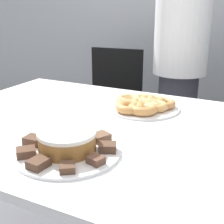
# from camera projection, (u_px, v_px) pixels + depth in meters

# --- Properties ---
(table) EXTENTS (1.61, 1.03, 0.73)m
(table) POSITION_uv_depth(u_px,v_px,m) (121.00, 147.00, 1.20)
(table) COLOR white
(table) RESTS_ON ground_plane
(person_standing) EXTENTS (0.33, 0.33, 1.56)m
(person_standing) POSITION_uv_depth(u_px,v_px,m) (180.00, 64.00, 1.93)
(person_standing) COLOR #383842
(person_standing) RESTS_ON ground_plane
(office_chair_left) EXTENTS (0.49, 0.49, 0.86)m
(office_chair_left) POSITION_uv_depth(u_px,v_px,m) (110.00, 114.00, 2.31)
(office_chair_left) COLOR black
(office_chair_left) RESTS_ON ground_plane
(plate_cake) EXTENTS (0.33, 0.33, 0.01)m
(plate_cake) POSITION_uv_depth(u_px,v_px,m) (68.00, 152.00, 0.97)
(plate_cake) COLOR white
(plate_cake) RESTS_ON table
(plate_donuts) EXTENTS (0.32, 0.32, 0.01)m
(plate_donuts) POSITION_uv_depth(u_px,v_px,m) (143.00, 107.00, 1.39)
(plate_donuts) COLOR white
(plate_donuts) RESTS_ON table
(frosted_cake) EXTENTS (0.18, 0.18, 0.07)m
(frosted_cake) POSITION_uv_depth(u_px,v_px,m) (67.00, 141.00, 0.96)
(frosted_cake) COLOR #9E662D
(frosted_cake) RESTS_ON plate_cake
(lamington_0) EXTENTS (0.06, 0.05, 0.03)m
(lamington_0) POSITION_uv_depth(u_px,v_px,m) (34.00, 140.00, 1.01)
(lamington_0) COLOR #513828
(lamington_0) RESTS_ON plate_cake
(lamington_1) EXTENTS (0.07, 0.07, 0.02)m
(lamington_1) POSITION_uv_depth(u_px,v_px,m) (26.00, 152.00, 0.93)
(lamington_1) COLOR #513828
(lamington_1) RESTS_ON plate_cake
(lamington_2) EXTENTS (0.05, 0.06, 0.02)m
(lamington_2) POSITION_uv_depth(u_px,v_px,m) (38.00, 163.00, 0.87)
(lamington_2) COLOR #513828
(lamington_2) RESTS_ON plate_cake
(lamington_3) EXTENTS (0.06, 0.07, 0.02)m
(lamington_3) POSITION_uv_depth(u_px,v_px,m) (67.00, 167.00, 0.85)
(lamington_3) COLOR #513828
(lamington_3) RESTS_ON plate_cake
(lamington_4) EXTENTS (0.05, 0.05, 0.02)m
(lamington_4) POSITION_uv_depth(u_px,v_px,m) (96.00, 160.00, 0.89)
(lamington_4) COLOR brown
(lamington_4) RESTS_ON plate_cake
(lamington_5) EXTENTS (0.07, 0.06, 0.03)m
(lamington_5) POSITION_uv_depth(u_px,v_px,m) (107.00, 147.00, 0.96)
(lamington_5) COLOR #513828
(lamington_5) RESTS_ON plate_cake
(lamington_6) EXTENTS (0.07, 0.08, 0.02)m
(lamington_6) POSITION_uv_depth(u_px,v_px,m) (100.00, 137.00, 1.04)
(lamington_6) COLOR brown
(lamington_6) RESTS_ON plate_cake
(lamington_7) EXTENTS (0.06, 0.06, 0.03)m
(lamington_7) POSITION_uv_depth(u_px,v_px,m) (80.00, 131.00, 1.08)
(lamington_7) COLOR brown
(lamington_7) RESTS_ON plate_cake
(lamington_8) EXTENTS (0.07, 0.07, 0.02)m
(lamington_8) POSITION_uv_depth(u_px,v_px,m) (55.00, 133.00, 1.07)
(lamington_8) COLOR brown
(lamington_8) RESTS_ON plate_cake
(donut_0) EXTENTS (0.10, 0.10, 0.03)m
(donut_0) POSITION_uv_depth(u_px,v_px,m) (143.00, 103.00, 1.38)
(donut_0) COLOR #D18E4C
(donut_0) RESTS_ON plate_donuts
(donut_1) EXTENTS (0.11, 0.11, 0.03)m
(donut_1) POSITION_uv_depth(u_px,v_px,m) (155.00, 106.00, 1.34)
(donut_1) COLOR tan
(donut_1) RESTS_ON plate_donuts
(donut_2) EXTENTS (0.12, 0.12, 0.03)m
(donut_2) POSITION_uv_depth(u_px,v_px,m) (162.00, 103.00, 1.37)
(donut_2) COLOR #C68447
(donut_2) RESTS_ON plate_donuts
(donut_3) EXTENTS (0.11, 0.11, 0.03)m
(donut_3) POSITION_uv_depth(u_px,v_px,m) (152.00, 100.00, 1.42)
(donut_3) COLOR tan
(donut_3) RESTS_ON plate_donuts
(donut_4) EXTENTS (0.10, 0.10, 0.03)m
(donut_4) POSITION_uv_depth(u_px,v_px,m) (142.00, 99.00, 1.44)
(donut_4) COLOR #E5AD66
(donut_4) RESTS_ON plate_donuts
(donut_5) EXTENTS (0.11, 0.11, 0.03)m
(donut_5) POSITION_uv_depth(u_px,v_px,m) (129.00, 99.00, 1.44)
(donut_5) COLOR #E5AD66
(donut_5) RESTS_ON plate_donuts
(donut_6) EXTENTS (0.12, 0.12, 0.03)m
(donut_6) POSITION_uv_depth(u_px,v_px,m) (131.00, 103.00, 1.39)
(donut_6) COLOR #C68447
(donut_6) RESTS_ON plate_donuts
(donut_7) EXTENTS (0.12, 0.12, 0.04)m
(donut_7) POSITION_uv_depth(u_px,v_px,m) (130.00, 107.00, 1.32)
(donut_7) COLOR #D18E4C
(donut_7) RESTS_ON plate_donuts
(donut_8) EXTENTS (0.13, 0.13, 0.04)m
(donut_8) POSITION_uv_depth(u_px,v_px,m) (143.00, 108.00, 1.30)
(donut_8) COLOR #D18E4C
(donut_8) RESTS_ON plate_donuts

